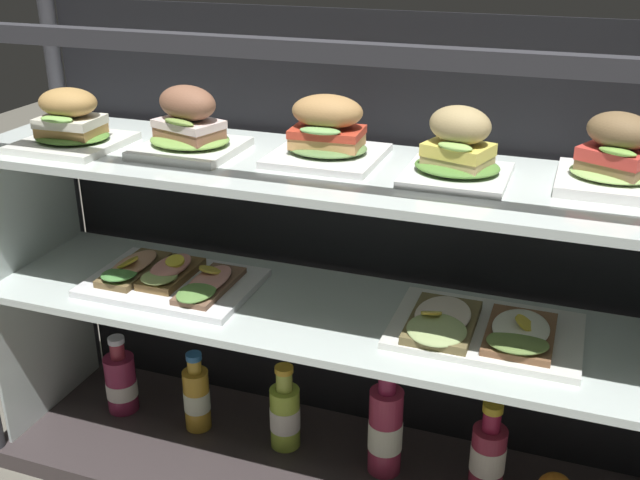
% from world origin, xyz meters
% --- Properties ---
extents(case_base_deck, '(1.43, 0.40, 0.04)m').
position_xyz_m(case_base_deck, '(0.00, 0.00, 0.02)').
color(case_base_deck, '#3A3132').
rests_on(case_base_deck, ground).
extents(case_frame, '(1.43, 0.40, 0.96)m').
position_xyz_m(case_frame, '(0.00, 0.11, 0.53)').
color(case_frame, '#333338').
rests_on(case_frame, ground).
extents(riser_lower_tier, '(1.36, 0.33, 0.36)m').
position_xyz_m(riser_lower_tier, '(0.00, 0.00, 0.22)').
color(riser_lower_tier, silver).
rests_on(riser_lower_tier, case_base_deck).
extents(shelf_lower_glass, '(1.38, 0.35, 0.02)m').
position_xyz_m(shelf_lower_glass, '(0.00, 0.00, 0.41)').
color(shelf_lower_glass, silver).
rests_on(shelf_lower_glass, riser_lower_tier).
extents(riser_upper_tier, '(1.36, 0.33, 0.28)m').
position_xyz_m(riser_upper_tier, '(0.00, 0.00, 0.56)').
color(riser_upper_tier, silver).
rests_on(riser_upper_tier, shelf_lower_glass).
extents(shelf_upper_glass, '(1.38, 0.35, 0.02)m').
position_xyz_m(shelf_upper_glass, '(0.00, 0.00, 0.71)').
color(shelf_upper_glass, silver).
rests_on(shelf_upper_glass, riser_upper_tier).
extents(plated_roll_sandwich_mid_right, '(0.19, 0.19, 0.11)m').
position_xyz_m(plated_roll_sandwich_mid_right, '(-0.49, -0.05, 0.76)').
color(plated_roll_sandwich_mid_right, white).
rests_on(plated_roll_sandwich_mid_right, shelf_upper_glass).
extents(plated_roll_sandwich_near_right_corner, '(0.18, 0.18, 0.13)m').
position_xyz_m(plated_roll_sandwich_near_right_corner, '(-0.26, -0.01, 0.76)').
color(plated_roll_sandwich_near_right_corner, white).
rests_on(plated_roll_sandwich_near_right_corner, shelf_upper_glass).
extents(plated_roll_sandwich_mid_left, '(0.20, 0.20, 0.12)m').
position_xyz_m(plated_roll_sandwich_mid_left, '(0.00, 0.04, 0.76)').
color(plated_roll_sandwich_mid_left, white).
rests_on(plated_roll_sandwich_mid_left, shelf_upper_glass).
extents(plated_roll_sandwich_far_right, '(0.17, 0.17, 0.12)m').
position_xyz_m(plated_roll_sandwich_far_right, '(0.24, 0.01, 0.76)').
color(plated_roll_sandwich_far_right, white).
rests_on(plated_roll_sandwich_far_right, shelf_upper_glass).
extents(plated_roll_sandwich_left_of_center, '(0.17, 0.17, 0.12)m').
position_xyz_m(plated_roll_sandwich_left_of_center, '(0.49, 0.05, 0.76)').
color(plated_roll_sandwich_left_of_center, white).
rests_on(plated_roll_sandwich_left_of_center, shelf_upper_glass).
extents(open_sandwich_tray_near_right_corner, '(0.34, 0.23, 0.06)m').
position_xyz_m(open_sandwich_tray_near_right_corner, '(-0.32, -0.01, 0.44)').
color(open_sandwich_tray_near_right_corner, white).
rests_on(open_sandwich_tray_near_right_corner, shelf_lower_glass).
extents(open_sandwich_tray_right_of_center, '(0.34, 0.25, 0.06)m').
position_xyz_m(open_sandwich_tray_right_of_center, '(0.31, -0.00, 0.44)').
color(open_sandwich_tray_right_of_center, white).
rests_on(open_sandwich_tray_right_of_center, shelf_lower_glass).
extents(juice_bottle_front_left_end, '(0.07, 0.07, 0.19)m').
position_xyz_m(juice_bottle_front_left_end, '(-0.51, 0.03, 0.12)').
color(juice_bottle_front_left_end, '#90274A').
rests_on(juice_bottle_front_left_end, case_base_deck).
extents(juice_bottle_front_fourth, '(0.06, 0.06, 0.19)m').
position_xyz_m(juice_bottle_front_fourth, '(-0.31, 0.03, 0.12)').
color(juice_bottle_front_fourth, gold).
rests_on(juice_bottle_front_fourth, case_base_deck).
extents(juice_bottle_tucked_behind, '(0.07, 0.07, 0.20)m').
position_xyz_m(juice_bottle_tucked_behind, '(-0.10, 0.04, 0.12)').
color(juice_bottle_tucked_behind, '#B3D543').
rests_on(juice_bottle_tucked_behind, case_base_deck).
extents(juice_bottle_front_second, '(0.07, 0.07, 0.25)m').
position_xyz_m(juice_bottle_front_second, '(0.13, 0.04, 0.14)').
color(juice_bottle_front_second, '#A02C49').
rests_on(juice_bottle_front_second, case_base_deck).
extents(juice_bottle_back_right, '(0.07, 0.07, 0.21)m').
position_xyz_m(juice_bottle_back_right, '(0.34, 0.05, 0.12)').
color(juice_bottle_back_right, '#9C2C42').
rests_on(juice_bottle_back_right, case_base_deck).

